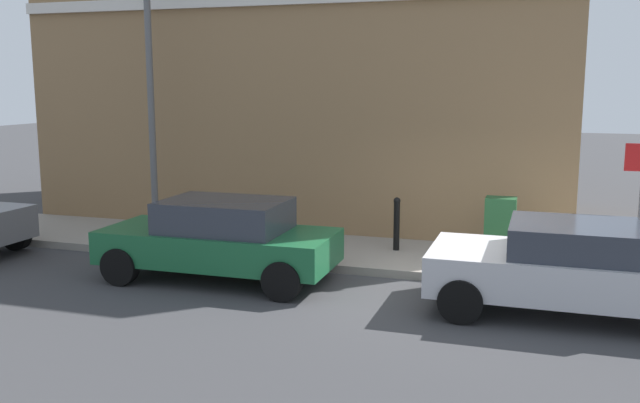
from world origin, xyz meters
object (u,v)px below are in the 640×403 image
Objects in this scene: lamppost at (150,86)px; utility_cabinet at (500,231)px; car_green at (220,238)px; bollard_far_kerb at (285,228)px; bollard_near_cabinet at (397,222)px; car_silver at (574,268)px.

utility_cabinet is at bearing -90.72° from lamppost.
bollard_far_kerb is at bearing -120.21° from car_green.
car_green is at bearing 134.25° from bollard_near_cabinet.
car_green is at bearing 117.92° from utility_cabinet.
bollard_far_kerb is (-1.23, 1.84, 0.00)m from bollard_near_cabinet.
car_silver is at bearing -128.92° from bollard_near_cabinet.
bollard_far_kerb is 4.51m from lamppost.
car_green reaches higher than bollard_far_kerb.
bollard_near_cabinet is at bearing -89.91° from lamppost.
lamppost is (0.09, 7.27, 2.62)m from utility_cabinet.
bollard_far_kerb is at bearing 106.62° from utility_cabinet.
lamppost reaches higher than car_silver.
car_green reaches higher than car_silver.
lamppost is (1.22, 3.48, 2.60)m from bollard_far_kerb.
car_silver reaches higher than bollard_near_cabinet.
car_silver is 5.17m from bollard_far_kerb.
car_silver is 1.03× the size of car_green.
car_green is 3.87× the size of bollard_far_kerb.
bollard_near_cabinet and bollard_far_kerb have the same top height.
car_green is 0.70× the size of lamppost.
utility_cabinet is at bearing -152.70° from car_green.
lamppost is at bearing 70.66° from bollard_far_kerb.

